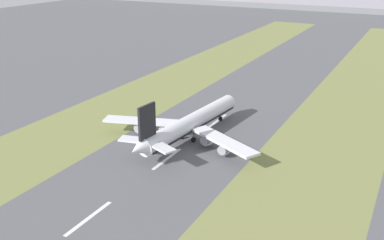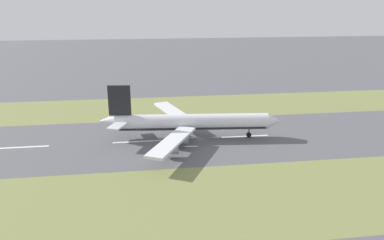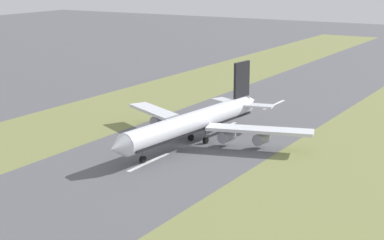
{
  "view_description": "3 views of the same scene",
  "coord_description": "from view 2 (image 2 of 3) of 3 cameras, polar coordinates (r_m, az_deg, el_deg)",
  "views": [
    {
      "loc": [
        69.68,
        -139.1,
        64.45
      ],
      "look_at": [
        -1.01,
        -2.94,
        7.0
      ],
      "focal_mm": 42.0,
      "sensor_mm": 36.0,
      "label": 1
    },
    {
      "loc": [
        128.43,
        -21.18,
        48.27
      ],
      "look_at": [
        -1.01,
        -2.94,
        7.0
      ],
      "focal_mm": 35.0,
      "sensor_mm": 36.0,
      "label": 2
    },
    {
      "loc": [
        -89.01,
        146.18,
        49.17
      ],
      "look_at": [
        -1.01,
        -2.94,
        7.0
      ],
      "focal_mm": 60.0,
      "sensor_mm": 36.0,
      "label": 3
    }
  ],
  "objects": [
    {
      "name": "grass_median_west",
      "position": [
        181.26,
        -1.02,
        2.08
      ],
      "size": [
        40.0,
        600.0,
        0.01
      ],
      "primitive_type": "cube",
      "color": "olive",
      "rests_on": "ground"
    },
    {
      "name": "centreline_dash_mid",
      "position": [
        137.21,
        -8.25,
        -3.26
      ],
      "size": [
        1.2,
        18.0,
        0.01
      ],
      "primitive_type": "cube",
      "color": "silver",
      "rests_on": "ground"
    },
    {
      "name": "grass_median_east",
      "position": [
        98.68,
        5.54,
        -11.85
      ],
      "size": [
        40.0,
        600.0,
        0.01
      ],
      "primitive_type": "cube",
      "color": "olive",
      "rests_on": "ground"
    },
    {
      "name": "centreline_dash_near",
      "position": [
        143.41,
        -24.47,
        -3.79
      ],
      "size": [
        1.2,
        18.0,
        0.01
      ],
      "primitive_type": "cube",
      "color": "silver",
      "rests_on": "ground"
    },
    {
      "name": "airplane_main_jet",
      "position": [
        137.31,
        -0.79,
        -0.4
      ],
      "size": [
        63.84,
        67.22,
        20.2
      ],
      "color": "silver",
      "rests_on": "ground"
    },
    {
      "name": "centreline_dash_far",
      "position": [
        142.43,
        8.06,
        -2.47
      ],
      "size": [
        1.2,
        18.0,
        0.01
      ],
      "primitive_type": "cube",
      "color": "silver",
      "rests_on": "ground"
    },
    {
      "name": "ground_plane",
      "position": [
        138.83,
        1.26,
        -2.83
      ],
      "size": [
        800.0,
        800.0,
        0.0
      ],
      "primitive_type": "plane",
      "color": "#56565B"
    }
  ]
}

